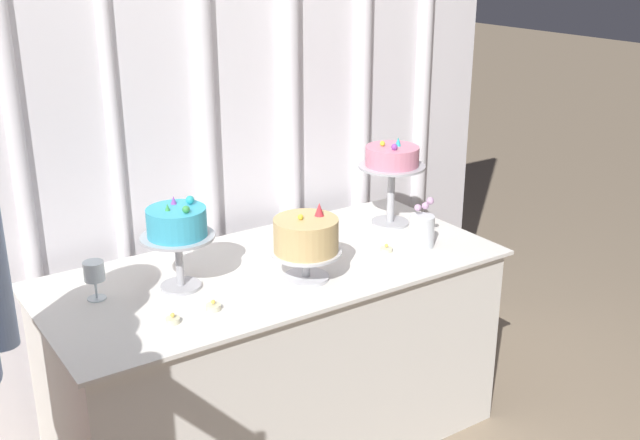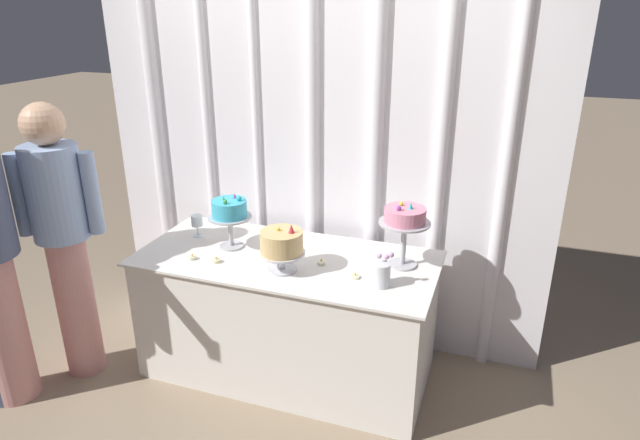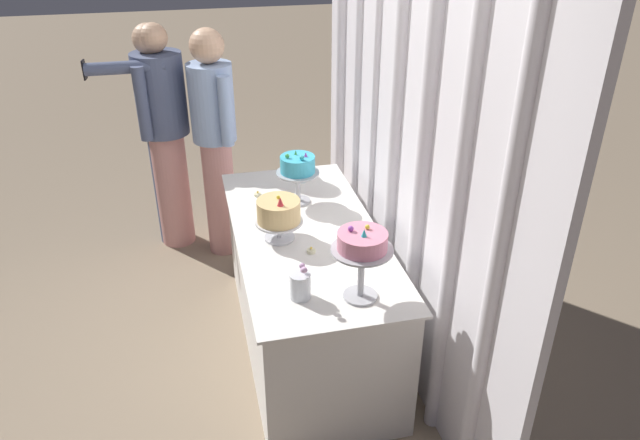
% 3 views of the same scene
% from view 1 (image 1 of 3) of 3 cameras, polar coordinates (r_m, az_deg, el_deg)
% --- Properties ---
extents(draped_curtain, '(2.91, 0.19, 2.67)m').
position_cam_1_polar(draped_curtain, '(3.14, -8.41, 10.88)').
color(draped_curtain, white).
rests_on(draped_curtain, ground_plane).
extents(cake_table, '(1.72, 0.78, 0.77)m').
position_cam_1_polar(cake_table, '(3.07, -3.26, -10.05)').
color(cake_table, white).
rests_on(cake_table, ground_plane).
extents(cake_display_leftmost, '(0.26, 0.26, 0.32)m').
position_cam_1_polar(cake_display_leftmost, '(2.68, -10.46, -0.57)').
color(cake_display_leftmost, '#B2B2B7').
rests_on(cake_display_leftmost, cake_table).
extents(cake_display_center, '(0.25, 0.25, 0.28)m').
position_cam_1_polar(cake_display_center, '(2.73, -1.03, -1.36)').
color(cake_display_center, silver).
rests_on(cake_display_center, cake_table).
extents(cake_display_rightmost, '(0.28, 0.28, 0.38)m').
position_cam_1_polar(cake_display_rightmost, '(3.24, 5.32, 4.19)').
color(cake_display_rightmost, '#B2B2B7').
rests_on(cake_display_rightmost, cake_table).
extents(wine_glass, '(0.07, 0.07, 0.14)m').
position_cam_1_polar(wine_glass, '(2.71, -16.27, -3.73)').
color(wine_glass, silver).
rests_on(wine_glass, cake_table).
extents(flower_vase, '(0.11, 0.10, 0.19)m').
position_cam_1_polar(flower_vase, '(3.07, 7.50, -0.73)').
color(flower_vase, silver).
rests_on(flower_vase, cake_table).
extents(tealight_far_left, '(0.05, 0.05, 0.03)m').
position_cam_1_polar(tealight_far_left, '(2.53, -10.76, -7.23)').
color(tealight_far_left, beige).
rests_on(tealight_far_left, cake_table).
extents(tealight_near_left, '(0.05, 0.05, 0.04)m').
position_cam_1_polar(tealight_near_left, '(2.59, -7.84, -6.35)').
color(tealight_near_left, beige).
rests_on(tealight_near_left, cake_table).
extents(tealight_near_right, '(0.05, 0.05, 0.03)m').
position_cam_1_polar(tealight_near_right, '(2.98, 0.43, -2.47)').
color(tealight_near_right, beige).
rests_on(tealight_near_right, cake_table).
extents(tealight_far_right, '(0.05, 0.05, 0.03)m').
position_cam_1_polar(tealight_far_right, '(3.03, 4.90, -2.16)').
color(tealight_far_right, beige).
rests_on(tealight_far_right, cake_table).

